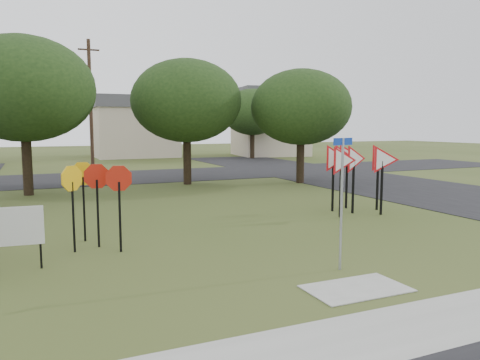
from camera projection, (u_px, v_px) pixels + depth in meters
name	position (u px, v px, depth m)	size (l,w,h in m)	color
ground	(294.00, 258.00, 11.39)	(140.00, 140.00, 0.00)	#37461A
sidewalk	(426.00, 324.00, 7.57)	(30.00, 1.60, 0.02)	#989890
street_right	(393.00, 185.00, 25.29)	(8.00, 50.00, 0.02)	black
street_far	(133.00, 177.00, 29.56)	(60.00, 8.00, 0.02)	black
curb_pad	(356.00, 289.00, 9.20)	(2.00, 1.20, 0.02)	#989890
street_name_sign	(342.00, 195.00, 10.26)	(0.59, 0.17, 2.94)	#919499
stop_sign_cluster	(93.00, 185.00, 12.14)	(1.70, 1.66, 2.23)	black
yield_sign_cluster	(354.00, 162.00, 17.23)	(3.29, 2.28, 2.57)	black
info_board	(16.00, 228.00, 10.26)	(1.15, 0.14, 1.44)	black
far_pole_a	(91.00, 105.00, 31.86)	(1.40, 0.24, 9.00)	#3F2B1D
far_pole_b	(186.00, 112.00, 38.74)	(1.40, 0.24, 8.50)	#3F2B1D
house_mid	(134.00, 126.00, 48.98)	(8.40, 8.40, 6.20)	beige
house_right	(270.00, 122.00, 50.90)	(8.30, 8.30, 7.20)	beige
tree_near_left	(23.00, 89.00, 21.14)	(6.40, 6.40, 7.27)	black
tree_near_mid	(186.00, 101.00, 25.30)	(6.00, 6.00, 6.80)	black
tree_near_right	(301.00, 107.00, 25.92)	(5.60, 5.60, 6.33)	black
tree_far_right	(252.00, 112.00, 45.56)	(6.00, 6.00, 6.80)	black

